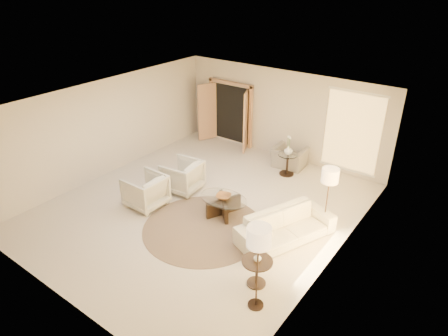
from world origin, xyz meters
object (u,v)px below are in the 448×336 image
Objects in this scene: end_table at (257,268)px; side_vase at (288,150)px; armchair_left at (182,175)px; coffee_table at (224,204)px; armchair_right at (145,189)px; floor_lamp_near at (330,178)px; bowl at (224,196)px; end_vase at (257,258)px; sofa at (286,226)px; floor_lamp_far at (259,240)px; accent_chair at (289,154)px; side_table at (287,162)px.

side_vase is (-1.74, 4.45, 0.40)m from end_table.
armchair_left is 1.68m from coffee_table.
floor_lamp_near is at bearing 113.69° from armchair_right.
armchair_left is 2.57× the size of bowl.
armchair_left is 4.10m from end_vase.
armchair_left reaches higher than end_vase.
coffee_table is 2.90m from side_vase.
sofa is 1.67m from end_vase.
end_table reaches higher than bowl.
floor_lamp_far reaches higher than coffee_table.
side_vase is at bearing 108.36° from accent_chair.
armchair_right is at bearing 168.96° from end_vase.
armchair_left is at bearing 169.33° from coffee_table.
floor_lamp_far is 3.24m from bowl.
armchair_right reaches higher than bowl.
coffee_table is at bearing 90.00° from bowl.
accent_chair is 0.63m from side_vase.
accent_chair is 0.61× the size of floor_lamp_near.
armchair_right is 1.42× the size of side_table.
side_vase is (2.11, 3.70, 0.32)m from armchair_right.
floor_lamp_far is 11.19× the size of end_vase.
end_table is at bearing -96.68° from floor_lamp_near.
accent_chair is at bearing 112.37° from floor_lamp_far.
floor_lamp_far is 6.70× the size of side_vase.
accent_chair is 2.62× the size of bowl.
accent_chair is at bearing 156.04° from armchair_right.
floor_lamp_far is 4.71× the size of bowl.
end_vase is at bearing -68.63° from side_vase.
coffee_table is 0.85× the size of floor_lamp_far.
sofa is 1.46m from floor_lamp_near.
side_vase is at bearing 85.12° from bowl.
sofa is at bearing -121.60° from floor_lamp_near.
bowl reaches higher than coffee_table.
sofa is at bearing 104.45° from floor_lamp_far.
bowl is 2.55m from end_vase.
end_table is at bearing 79.67° from armchair_right.
floor_lamp_far is at bearing -42.50° from coffee_table.
coffee_table is at bearing 72.48° from armchair_left.
floor_lamp_near is (4.14, 1.76, 0.89)m from armchair_right.
side_table is at bearing 90.00° from side_vase.
side_vase reaches higher than bowl.
armchair_left is 3.16m from side_table.
sofa reaches higher than bowl.
floor_lamp_near reaches higher than side_table.
accent_chair reaches higher than bowl.
coffee_table is at bearing 115.24° from armchair_right.
armchair_right is at bearing -119.68° from side_vase.
side_vase is at bearing 111.37° from end_vase.
end_vase is (-0.29, -2.51, -0.71)m from floor_lamp_near.
end_vase is (0.00, -0.00, 0.25)m from end_table.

